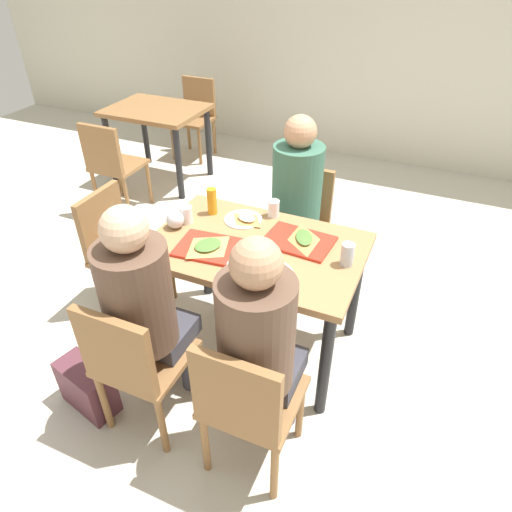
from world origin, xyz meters
TOP-DOWN VIEW (x-y plane):
  - ground_plane at (0.00, 0.00)m, footprint 10.00×10.00m
  - back_wall at (0.00, 3.20)m, footprint 10.00×0.10m
  - main_table at (0.00, 0.00)m, footprint 1.14×0.75m
  - chair_near_left at (-0.29, -0.76)m, footprint 0.40×0.40m
  - chair_near_right at (0.29, -0.76)m, footprint 0.40×0.40m
  - chair_far_side at (0.00, 0.76)m, footprint 0.40×0.40m
  - chair_left_end at (-0.96, 0.00)m, footprint 0.40×0.40m
  - person_in_red at (-0.29, -0.62)m, footprint 0.32×0.42m
  - person_in_brown_jacket at (0.29, -0.62)m, footprint 0.32×0.42m
  - person_far_side at (-0.00, 0.62)m, footprint 0.32×0.42m
  - tray_red_near at (-0.20, -0.13)m, footprint 0.38×0.29m
  - tray_red_far at (0.20, 0.11)m, footprint 0.38×0.29m
  - paper_plate_center at (-0.17, 0.21)m, footprint 0.22×0.22m
  - paper_plate_near_edge at (0.17, -0.21)m, footprint 0.22×0.22m
  - pizza_slice_a at (-0.21, -0.14)m, footprint 0.24×0.26m
  - pizza_slice_b at (0.23, 0.13)m, footprint 0.21×0.26m
  - pizza_slice_c at (-0.15, 0.20)m, footprint 0.20×0.17m
  - pizza_slice_d at (0.17, -0.21)m, footprint 0.15×0.22m
  - plastic_cup_a at (-0.03, 0.32)m, footprint 0.07×0.07m
  - plastic_cup_b at (0.03, -0.32)m, footprint 0.07×0.07m
  - plastic_cup_c at (-0.46, 0.06)m, footprint 0.07×0.07m
  - soda_can at (0.49, 0.02)m, footprint 0.07×0.07m
  - condiment_bottle at (-0.37, 0.21)m, footprint 0.06×0.06m
  - foil_bundle at (-0.49, -0.02)m, footprint 0.10×0.10m
  - handbag at (-0.64, -0.78)m, footprint 0.35×0.23m
  - background_table at (-1.82, 1.76)m, footprint 0.90×0.70m
  - background_chair_near at (-1.82, 1.03)m, footprint 0.40×0.40m
  - background_chair_far at (-1.82, 2.50)m, footprint 0.40×0.40m

SIDE VIEW (x-z plane):
  - ground_plane at x=0.00m, z-range -0.02..0.00m
  - handbag at x=-0.64m, z-range 0.00..0.28m
  - chair_near_left at x=-0.29m, z-range 0.07..0.90m
  - chair_near_right at x=0.29m, z-range 0.07..0.90m
  - chair_far_side at x=0.00m, z-range 0.07..0.90m
  - chair_left_end at x=-0.96m, z-range 0.07..0.90m
  - background_chair_near at x=-1.82m, z-range 0.07..0.90m
  - background_chair_far at x=-1.82m, z-range 0.07..0.90m
  - background_table at x=-1.82m, z-range 0.24..0.98m
  - main_table at x=0.00m, z-range 0.27..1.01m
  - person_in_red at x=-0.29m, z-range 0.11..1.35m
  - person_in_brown_jacket at x=0.29m, z-range 0.11..1.35m
  - person_far_side at x=0.00m, z-range 0.11..1.35m
  - paper_plate_center at x=-0.17m, z-range 0.74..0.75m
  - paper_plate_near_edge at x=0.17m, z-range 0.74..0.75m
  - tray_red_near at x=-0.20m, z-range 0.74..0.76m
  - tray_red_far at x=0.20m, z-range 0.74..0.76m
  - pizza_slice_d at x=0.17m, z-range 0.75..0.77m
  - pizza_slice_c at x=-0.15m, z-range 0.75..0.77m
  - pizza_slice_b at x=0.23m, z-range 0.75..0.77m
  - pizza_slice_a at x=-0.21m, z-range 0.75..0.77m
  - plastic_cup_a at x=-0.03m, z-range 0.74..0.84m
  - plastic_cup_b at x=0.03m, z-range 0.74..0.84m
  - plastic_cup_c at x=-0.46m, z-range 0.74..0.84m
  - foil_bundle at x=-0.49m, z-range 0.74..0.84m
  - soda_can at x=0.49m, z-range 0.74..0.86m
  - condiment_bottle at x=-0.37m, z-range 0.74..0.90m
  - back_wall at x=0.00m, z-range 0.00..2.80m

